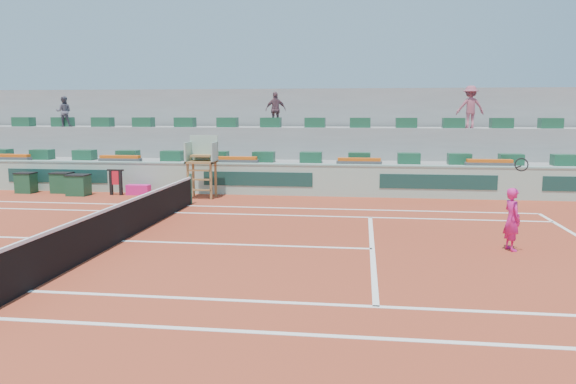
% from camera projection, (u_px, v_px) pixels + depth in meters
% --- Properties ---
extents(ground, '(90.00, 90.00, 0.00)m').
position_uv_depth(ground, '(122.00, 241.00, 14.47)').
color(ground, maroon).
rests_on(ground, ground).
extents(seating_tier_lower, '(36.00, 4.00, 1.20)m').
position_uv_depth(seating_tier_lower, '(223.00, 173.00, 24.88)').
color(seating_tier_lower, '#979895').
rests_on(seating_tier_lower, ground).
extents(seating_tier_upper, '(36.00, 2.40, 2.60)m').
position_uv_depth(seating_tier_upper, '(231.00, 155.00, 26.35)').
color(seating_tier_upper, '#979895').
rests_on(seating_tier_upper, ground).
extents(stadium_back_wall, '(36.00, 0.40, 4.40)m').
position_uv_depth(stadium_back_wall, '(238.00, 134.00, 27.79)').
color(stadium_back_wall, '#979895').
rests_on(stadium_back_wall, ground).
extents(player_bag, '(0.91, 0.41, 0.41)m').
position_uv_depth(player_bag, '(138.00, 190.00, 22.46)').
color(player_bag, '#E21D83').
rests_on(player_bag, ground).
extents(spectator_left, '(0.83, 0.74, 1.41)m').
position_uv_depth(spectator_left, '(64.00, 112.00, 26.28)').
color(spectator_left, '#53525F').
rests_on(spectator_left, seating_tier_upper).
extents(spectator_mid, '(1.00, 0.69, 1.58)m').
position_uv_depth(spectator_mid, '(276.00, 110.00, 25.16)').
color(spectator_mid, brown).
rests_on(spectator_mid, seating_tier_upper).
extents(spectator_right, '(1.21, 0.76, 1.80)m').
position_uv_depth(spectator_right, '(470.00, 107.00, 23.88)').
color(spectator_right, '#9C4E5E').
rests_on(spectator_right, seating_tier_upper).
extents(court_lines, '(23.89, 11.09, 0.01)m').
position_uv_depth(court_lines, '(122.00, 241.00, 14.47)').
color(court_lines, white).
rests_on(court_lines, ground).
extents(tennis_net, '(0.10, 11.97, 1.10)m').
position_uv_depth(tennis_net, '(121.00, 221.00, 14.39)').
color(tennis_net, black).
rests_on(tennis_net, ground).
extents(advertising_hoarding, '(36.00, 0.34, 1.26)m').
position_uv_depth(advertising_hoarding, '(210.00, 178.00, 22.71)').
color(advertising_hoarding, '#98BFAA').
rests_on(advertising_hoarding, ground).
extents(umpire_chair, '(1.10, 0.90, 2.40)m').
position_uv_depth(umpire_chair, '(202.00, 158.00, 21.60)').
color(umpire_chair, olive).
rests_on(umpire_chair, ground).
extents(seat_row_lower, '(32.90, 0.60, 0.44)m').
position_uv_depth(seat_row_lower, '(218.00, 156.00, 23.88)').
color(seat_row_lower, '#1A4E32').
rests_on(seat_row_lower, seating_tier_lower).
extents(seat_row_upper, '(32.90, 0.60, 0.44)m').
position_uv_depth(seat_row_upper, '(228.00, 122.00, 25.55)').
color(seat_row_upper, '#1A4E32').
rests_on(seat_row_upper, seating_tier_upper).
extents(flower_planters, '(26.80, 0.36, 0.28)m').
position_uv_depth(flower_planters, '(177.00, 159.00, 23.30)').
color(flower_planters, '#4D4D4D').
rests_on(flower_planters, seating_tier_lower).
extents(drink_cooler_a, '(0.83, 0.72, 0.84)m').
position_uv_depth(drink_cooler_a, '(78.00, 185.00, 22.27)').
color(drink_cooler_a, '#17472A').
rests_on(drink_cooler_a, ground).
extents(drink_cooler_b, '(0.79, 0.68, 0.84)m').
position_uv_depth(drink_cooler_b, '(62.00, 183.00, 22.99)').
color(drink_cooler_b, '#17472A').
rests_on(drink_cooler_b, ground).
extents(drink_cooler_c, '(0.73, 0.63, 0.84)m').
position_uv_depth(drink_cooler_c, '(26.00, 183.00, 22.97)').
color(drink_cooler_c, '#17472A').
rests_on(drink_cooler_c, ground).
extents(towel_rack, '(0.68, 0.11, 1.03)m').
position_uv_depth(towel_rack, '(116.00, 180.00, 22.35)').
color(towel_rack, black).
rests_on(towel_rack, ground).
extents(tennis_player, '(0.49, 0.88, 2.28)m').
position_uv_depth(tennis_player, '(512.00, 219.00, 13.42)').
color(tennis_player, '#E21D83').
rests_on(tennis_player, ground).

